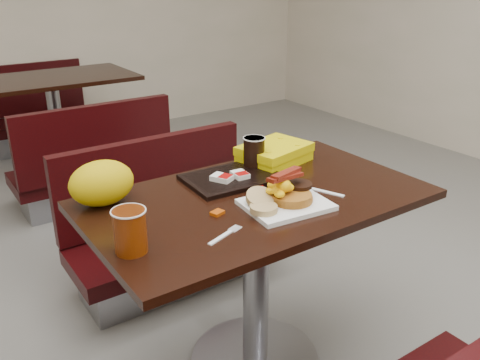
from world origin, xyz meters
TOP-DOWN VIEW (x-y plane):
  - table_near at (0.00, 0.00)m, footprint 1.20×0.70m
  - bench_near_n at (0.00, 0.70)m, footprint 1.00×0.46m
  - table_far at (0.00, 2.60)m, footprint 1.20×0.70m
  - bench_far_s at (0.00, 1.90)m, footprint 1.00×0.46m
  - bench_far_n at (0.00, 3.30)m, footprint 1.00×0.46m
  - platter at (0.02, -0.13)m, footprint 0.30×0.24m
  - pancake_stack at (0.05, -0.13)m, footprint 0.16×0.16m
  - sausage_patty at (0.10, -0.10)m, footprint 0.11×0.11m
  - scrambled_eggs at (0.02, -0.12)m, footprint 0.11×0.11m
  - bacon_strips at (0.03, -0.11)m, footprint 0.19×0.12m
  - muffin_bottom at (-0.08, -0.14)m, footprint 0.10×0.10m
  - muffin_top at (-0.06, -0.09)m, footprint 0.11×0.11m
  - coffee_cup_near at (-0.52, -0.11)m, footprint 0.10×0.10m
  - fork at (-0.28, -0.19)m, footprint 0.14×0.07m
  - knife at (0.21, -0.09)m, footprint 0.09×0.18m
  - condiment_syrup at (-0.20, -0.05)m, footprint 0.05×0.04m
  - condiment_ketchup at (0.04, 0.05)m, footprint 0.05×0.04m
  - tray at (0.01, 0.17)m, footprint 0.36×0.26m
  - hashbrown_sleeve_left at (-0.05, 0.16)m, footprint 0.08×0.09m
  - hashbrown_sleeve_right at (0.03, 0.15)m, footprint 0.06×0.07m
  - coffee_cup_far at (0.14, 0.22)m, footprint 0.10×0.10m
  - clamshell at (0.26, 0.24)m, footprint 0.31×0.26m
  - paper_bag at (-0.47, 0.24)m, footprint 0.26×0.23m

SIDE VIEW (x-z plane):
  - bench_near_n at x=0.00m, z-range 0.00..0.72m
  - bench_far_s at x=0.00m, z-range 0.00..0.72m
  - bench_far_n at x=0.00m, z-range 0.00..0.72m
  - table_near at x=0.00m, z-range 0.00..0.75m
  - table_far at x=0.00m, z-range 0.00..0.75m
  - fork at x=-0.28m, z-range 0.75..0.75m
  - knife at x=0.21m, z-range 0.75..0.75m
  - condiment_ketchup at x=0.04m, z-range 0.75..0.76m
  - condiment_syrup at x=-0.20m, z-range 0.75..0.76m
  - platter at x=0.02m, z-range 0.75..0.77m
  - tray at x=0.01m, z-range 0.75..0.77m
  - hashbrown_sleeve_right at x=0.03m, z-range 0.77..0.78m
  - hashbrown_sleeve_left at x=-0.05m, z-range 0.77..0.79m
  - muffin_bottom at x=-0.08m, z-range 0.77..0.79m
  - pancake_stack at x=0.05m, z-range 0.77..0.80m
  - clamshell at x=0.26m, z-range 0.75..0.82m
  - muffin_top at x=-0.06m, z-range 0.76..0.82m
  - sausage_patty at x=0.10m, z-range 0.80..0.81m
  - coffee_cup_near at x=-0.52m, z-range 0.75..0.88m
  - scrambled_eggs at x=0.02m, z-range 0.80..0.85m
  - coffee_cup_far at x=0.14m, z-range 0.77..0.88m
  - paper_bag at x=-0.47m, z-range 0.75..0.90m
  - bacon_strips at x=0.03m, z-range 0.85..0.86m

